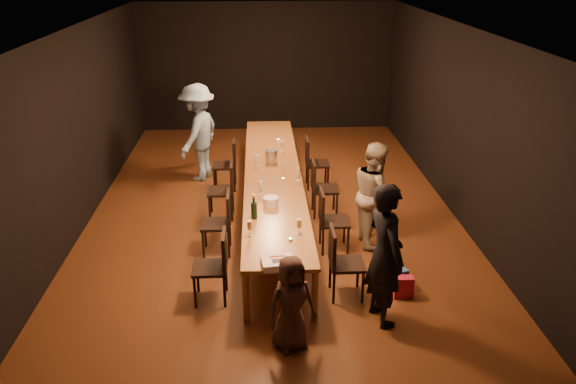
{
  "coord_description": "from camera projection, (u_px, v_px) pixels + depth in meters",
  "views": [
    {
      "loc": [
        -0.21,
        -8.41,
        4.03
      ],
      "look_at": [
        0.17,
        -1.37,
        1.0
      ],
      "focal_mm": 35.0,
      "sensor_mm": 36.0,
      "label": 1
    }
  ],
  "objects": [
    {
      "name": "tealight_far",
      "position": [
        278.0,
        140.0,
        10.55
      ],
      "size": [
        0.05,
        0.05,
        0.03
      ],
      "primitive_type": "cylinder",
      "color": "#B2B7B2",
      "rests_on": "table"
    },
    {
      "name": "ground",
      "position": [
        273.0,
        215.0,
        9.32
      ],
      "size": [
        10.0,
        10.0,
        0.0
      ],
      "primitive_type": "plane",
      "color": "#3F220F",
      "rests_on": "ground"
    },
    {
      "name": "wineglass_4",
      "position": [
        257.0,
        161.0,
        9.26
      ],
      "size": [
        0.06,
        0.06,
        0.21
      ],
      "primitive_type": null,
      "color": "silver",
      "rests_on": "table"
    },
    {
      "name": "chair_right_2",
      "position": [
        325.0,
        188.0,
        9.18
      ],
      "size": [
        0.42,
        0.42,
        0.93
      ],
      "primitive_type": null,
      "rotation": [
        0.0,
        0.0,
        -1.57
      ],
      "color": "black",
      "rests_on": "ground"
    },
    {
      "name": "woman_tan",
      "position": [
        375.0,
        194.0,
        8.18
      ],
      "size": [
        0.64,
        0.8,
        1.56
      ],
      "primitive_type": "imported",
      "rotation": [
        0.0,
        0.0,
        1.64
      ],
      "color": "tan",
      "rests_on": "ground"
    },
    {
      "name": "room_shell",
      "position": [
        272.0,
        92.0,
        8.5
      ],
      "size": [
        6.04,
        10.04,
        3.02
      ],
      "color": "black",
      "rests_on": "ground"
    },
    {
      "name": "child",
      "position": [
        291.0,
        303.0,
        6.02
      ],
      "size": [
        0.64,
        0.53,
        1.11
      ],
      "primitive_type": "imported",
      "rotation": [
        0.0,
        0.0,
        0.38
      ],
      "color": "#422C25",
      "rests_on": "ground"
    },
    {
      "name": "wineglass_3",
      "position": [
        298.0,
        174.0,
        8.68
      ],
      "size": [
        0.06,
        0.06,
        0.21
      ],
      "primitive_type": null,
      "color": "beige",
      "rests_on": "table"
    },
    {
      "name": "chair_right_1",
      "position": [
        334.0,
        221.0,
        8.08
      ],
      "size": [
        0.42,
        0.42,
        0.93
      ],
      "primitive_type": null,
      "rotation": [
        0.0,
        0.0,
        -1.57
      ],
      "color": "black",
      "rests_on": "ground"
    },
    {
      "name": "chair_right_3",
      "position": [
        317.0,
        163.0,
        10.28
      ],
      "size": [
        0.42,
        0.42,
        0.93
      ],
      "primitive_type": null,
      "rotation": [
        0.0,
        0.0,
        -1.57
      ],
      "color": "black",
      "rests_on": "ground"
    },
    {
      "name": "wineglass_0",
      "position": [
        250.0,
        228.0,
        6.99
      ],
      "size": [
        0.06,
        0.06,
        0.21
      ],
      "primitive_type": null,
      "color": "beige",
      "rests_on": "table"
    },
    {
      "name": "champagne_bottle",
      "position": [
        254.0,
        207.0,
        7.42
      ],
      "size": [
        0.1,
        0.1,
        0.34
      ],
      "primitive_type": null,
      "rotation": [
        0.0,
        0.0,
        -0.26
      ],
      "color": "black",
      "rests_on": "table"
    },
    {
      "name": "chair_left_1",
      "position": [
        216.0,
        223.0,
        7.99
      ],
      "size": [
        0.42,
        0.42,
        0.93
      ],
      "primitive_type": null,
      "rotation": [
        0.0,
        0.0,
        1.57
      ],
      "color": "black",
      "rests_on": "ground"
    },
    {
      "name": "wineglass_2",
      "position": [
        261.0,
        187.0,
        8.21
      ],
      "size": [
        0.06,
        0.06,
        0.21
      ],
      "primitive_type": null,
      "color": "silver",
      "rests_on": "table"
    },
    {
      "name": "chair_left_2",
      "position": [
        221.0,
        190.0,
        9.09
      ],
      "size": [
        0.42,
        0.42,
        0.93
      ],
      "primitive_type": null,
      "rotation": [
        0.0,
        0.0,
        1.57
      ],
      "color": "black",
      "rests_on": "ground"
    },
    {
      "name": "woman_birthday",
      "position": [
        385.0,
        255.0,
        6.35
      ],
      "size": [
        0.58,
        0.73,
        1.74
      ],
      "primitive_type": "imported",
      "rotation": [
        0.0,
        0.0,
        1.86
      ],
      "color": "black",
      "rests_on": "ground"
    },
    {
      "name": "table",
      "position": [
        273.0,
        176.0,
        9.04
      ],
      "size": [
        0.9,
        6.0,
        0.75
      ],
      "color": "#8F5F29",
      "rests_on": "ground"
    },
    {
      "name": "tealight_near",
      "position": [
        290.0,
        240.0,
        6.91
      ],
      "size": [
        0.05,
        0.05,
        0.03
      ],
      "primitive_type": "cylinder",
      "color": "#B2B7B2",
      "rests_on": "table"
    },
    {
      "name": "chair_right_0",
      "position": [
        347.0,
        263.0,
        6.97
      ],
      "size": [
        0.42,
        0.42,
        0.93
      ],
      "primitive_type": null,
      "rotation": [
        0.0,
        0.0,
        -1.57
      ],
      "color": "black",
      "rests_on": "ground"
    },
    {
      "name": "gift_bag_blue",
      "position": [
        397.0,
        280.0,
        7.21
      ],
      "size": [
        0.27,
        0.22,
        0.29
      ],
      "primitive_type": "cube",
      "rotation": [
        0.0,
        0.0,
        0.32
      ],
      "color": "#285DAF",
      "rests_on": "ground"
    },
    {
      "name": "wineglass_5",
      "position": [
        282.0,
        147.0,
        9.93
      ],
      "size": [
        0.06,
        0.06,
        0.21
      ],
      "primitive_type": null,
      "color": "silver",
      "rests_on": "table"
    },
    {
      "name": "plate_stack",
      "position": [
        271.0,
        201.0,
        7.85
      ],
      "size": [
        0.24,
        0.24,
        0.12
      ],
      "primitive_type": "cylinder",
      "rotation": [
        0.0,
        0.0,
        0.12
      ],
      "color": "white",
      "rests_on": "table"
    },
    {
      "name": "gift_bag_red",
      "position": [
        403.0,
        287.0,
        7.06
      ],
      "size": [
        0.24,
        0.14,
        0.29
      ],
      "primitive_type": "cube",
      "rotation": [
        0.0,
        0.0,
        -0.02
      ],
      "color": "#BE1C38",
      "rests_on": "ground"
    },
    {
      "name": "tealight_mid",
      "position": [
        283.0,
        179.0,
        8.74
      ],
      "size": [
        0.05,
        0.05,
        0.03
      ],
      "primitive_type": "cylinder",
      "color": "#B2B7B2",
      "rests_on": "table"
    },
    {
      "name": "wineglass_1",
      "position": [
        299.0,
        227.0,
        7.03
      ],
      "size": [
        0.06,
        0.06,
        0.21
      ],
      "primitive_type": null,
      "color": "beige",
      "rests_on": "table"
    },
    {
      "name": "chair_left_0",
      "position": [
        210.0,
        267.0,
        6.89
      ],
      "size": [
        0.42,
        0.42,
        0.93
      ],
      "primitive_type": null,
      "rotation": [
        0.0,
        0.0,
        1.57
      ],
      "color": "black",
      "rests_on": "ground"
    },
    {
      "name": "chair_left_3",
      "position": [
        224.0,
        165.0,
        10.19
      ],
      "size": [
        0.42,
        0.42,
        0.93
      ],
      "primitive_type": null,
      "rotation": [
        0.0,
        0.0,
        1.57
      ],
      "color": "black",
      "rests_on": "ground"
    },
    {
      "name": "birthday_cake",
      "position": [
        277.0,
        263.0,
        6.34
      ],
      "size": [
        0.39,
        0.33,
        0.08
      ],
      "rotation": [
        0.0,
        0.0,
        0.12
      ],
      "color": "white",
      "rests_on": "table"
    },
    {
      "name": "man_blue",
      "position": [
        198.0,
        133.0,
        10.49
      ],
      "size": [
        1.07,
        1.35,
        1.83
      ],
      "primitive_type": "imported",
      "rotation": [
        0.0,
        0.0,
        -1.95
      ],
      "color": "#82A6C9",
      "rests_on": "ground"
    },
    {
      "name": "ice_bucket",
      "position": [
        271.0,
        156.0,
        9.42
      ],
      "size": [
        0.22,
        0.22,
        0.23
      ],
      "primitive_type": "cylinder",
      "rotation": [
        0.0,
        0.0,
        0.08
      ],
      "color": "silver",
      "rests_on": "table"
    }
  ]
}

